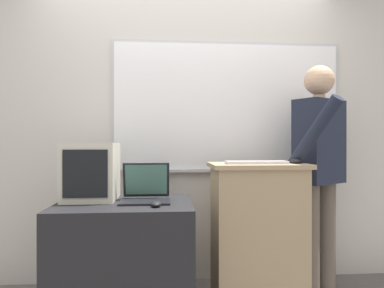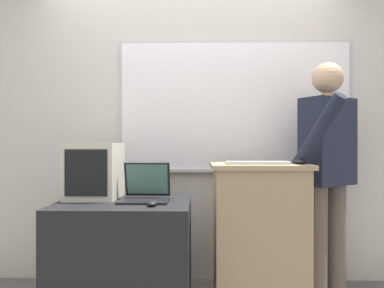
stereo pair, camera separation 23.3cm
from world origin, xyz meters
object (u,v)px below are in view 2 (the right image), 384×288
object	(u,v)px
lectern_podium	(259,237)
wireless_keyboard	(257,163)
person_presenter	(328,162)
computer_mouse_by_laptop	(152,203)
crt_monitor	(95,171)
laptop	(146,189)
side_desk	(124,260)
computer_mouse_by_keyboard	(299,162)

from	to	relation	value
lectern_podium	wireless_keyboard	world-z (taller)	wireless_keyboard
lectern_podium	person_presenter	bearing A→B (deg)	19.30
person_presenter	computer_mouse_by_laptop	distance (m)	1.35
computer_mouse_by_laptop	crt_monitor	distance (m)	0.56
lectern_podium	computer_mouse_by_laptop	bearing A→B (deg)	-158.32
laptop	side_desk	bearing A→B (deg)	-158.90
lectern_podium	wireless_keyboard	bearing A→B (deg)	-111.20
side_desk	person_presenter	distance (m)	1.61
lectern_podium	side_desk	size ratio (longest dim) A/B	1.17
crt_monitor	computer_mouse_by_laptop	bearing A→B (deg)	-33.33
person_presenter	computer_mouse_by_laptop	world-z (taller)	person_presenter
lectern_podium	person_presenter	xyz separation A→B (m)	(0.54, 0.19, 0.51)
wireless_keyboard	crt_monitor	distance (m)	1.13
side_desk	crt_monitor	xyz separation A→B (m)	(-0.24, 0.12, 0.58)
lectern_podium	computer_mouse_by_keyboard	distance (m)	0.59
lectern_podium	laptop	size ratio (longest dim) A/B	3.17
side_desk	person_presenter	xyz separation A→B (m)	(1.45, 0.30, 0.64)
side_desk	computer_mouse_by_keyboard	distance (m)	1.34
person_presenter	laptop	bearing A→B (deg)	158.54
person_presenter	wireless_keyboard	world-z (taller)	person_presenter
lectern_podium	person_presenter	size ratio (longest dim) A/B	0.58
computer_mouse_by_laptop	crt_monitor	bearing A→B (deg)	146.67
laptop	lectern_podium	bearing A→B (deg)	4.16
laptop	wireless_keyboard	xyz separation A→B (m)	(0.75, 0.00, 0.18)
computer_mouse_by_laptop	computer_mouse_by_keyboard	size ratio (longest dim) A/B	1.00
lectern_podium	wireless_keyboard	xyz separation A→B (m)	(-0.02, -0.06, 0.52)
side_desk	crt_monitor	size ratio (longest dim) A/B	2.24
side_desk	laptop	bearing A→B (deg)	21.10
laptop	computer_mouse_by_keyboard	size ratio (longest dim) A/B	3.22
person_presenter	lectern_podium	bearing A→B (deg)	167.27
lectern_podium	person_presenter	distance (m)	0.77
lectern_podium	laptop	distance (m)	0.85
lectern_podium	crt_monitor	world-z (taller)	crt_monitor
lectern_podium	wireless_keyboard	size ratio (longest dim) A/B	2.40
person_presenter	wireless_keyboard	xyz separation A→B (m)	(-0.56, -0.25, 0.01)
wireless_keyboard	crt_monitor	world-z (taller)	crt_monitor
wireless_keyboard	person_presenter	bearing A→B (deg)	23.54
laptop	crt_monitor	xyz separation A→B (m)	(-0.37, 0.07, 0.12)
person_presenter	computer_mouse_by_laptop	bearing A→B (deg)	168.62
laptop	computer_mouse_by_keyboard	xyz separation A→B (m)	(1.04, 0.02, 0.19)
wireless_keyboard	computer_mouse_by_keyboard	world-z (taller)	computer_mouse_by_keyboard
person_presenter	crt_monitor	bearing A→B (deg)	153.91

